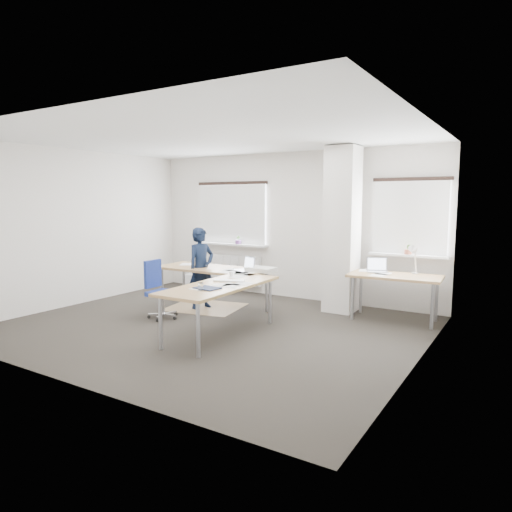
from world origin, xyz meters
The scene contains 8 objects.
ground centered at (0.00, 0.00, 0.00)m, with size 6.00×6.00×0.00m, color #292521.
room_shell centered at (0.18, 0.45, 1.75)m, with size 6.04×5.04×2.82m.
floor_mat centered at (-0.84, 0.93, 0.00)m, with size 1.25×1.05×0.01m, color #987952.
white_crate centered at (-2.03, 2.25, 0.16)m, with size 0.53×0.37×0.32m, color white.
desk_main centered at (-0.08, 0.32, 0.69)m, with size 2.45×2.61×0.96m.
desk_side centered at (2.25, 1.81, 0.69)m, with size 1.44×0.79×1.22m.
task_chair centered at (-0.98, -0.03, 0.26)m, with size 0.51×0.50×0.94m.
person centered at (-0.86, 0.86, 0.71)m, with size 0.52×0.34×1.42m, color black.
Camera 1 is at (4.09, -5.36, 1.91)m, focal length 32.00 mm.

